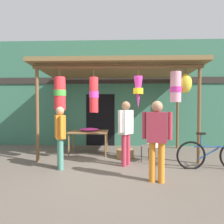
# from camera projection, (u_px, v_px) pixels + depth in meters

# --- Properties ---
(ground_plane) EXTENTS (30.00, 30.00, 0.00)m
(ground_plane) POSITION_uv_depth(u_px,v_px,m) (104.00, 165.00, 5.28)
(ground_plane) COLOR #60564C
(shop_facade) EXTENTS (11.67, 0.29, 4.08)m
(shop_facade) POSITION_uv_depth(u_px,v_px,m) (109.00, 93.00, 7.93)
(shop_facade) COLOR #387056
(shop_facade) RESTS_ON ground_plane
(market_stall_canopy) EXTENTS (4.88, 2.49, 2.83)m
(market_stall_canopy) POSITION_uv_depth(u_px,v_px,m) (118.00, 74.00, 6.23)
(market_stall_canopy) COLOR brown
(market_stall_canopy) RESTS_ON ground_plane
(display_table) EXTENTS (1.23, 0.81, 0.73)m
(display_table) POSITION_uv_depth(u_px,v_px,m) (89.00, 134.00, 6.49)
(display_table) COLOR brown
(display_table) RESTS_ON ground_plane
(flower_heap_on_table) EXTENTS (0.62, 0.43, 0.10)m
(flower_heap_on_table) POSITION_uv_depth(u_px,v_px,m) (90.00, 129.00, 6.53)
(flower_heap_on_table) COLOR #D13399
(flower_heap_on_table) RESTS_ON display_table
(folding_chair) EXTENTS (0.56, 0.56, 0.84)m
(folding_chair) POSITION_uv_depth(u_px,v_px,m) (153.00, 144.00, 5.50)
(folding_chair) COLOR beige
(folding_chair) RESTS_ON ground_plane
(wicker_basket_by_table) EXTENTS (0.50, 0.50, 0.26)m
(wicker_basket_by_table) POSITION_uv_depth(u_px,v_px,m) (125.00, 154.00, 5.97)
(wicker_basket_by_table) COLOR olive
(wicker_basket_by_table) RESTS_ON ground_plane
(parked_bicycle) EXTENTS (1.75, 0.44, 0.92)m
(parked_bicycle) POSITION_uv_depth(u_px,v_px,m) (212.00, 155.00, 4.91)
(parked_bicycle) COLOR black
(parked_bicycle) RESTS_ON ground_plane
(vendor_in_orange) EXTENTS (0.58, 0.30, 1.65)m
(vendor_in_orange) POSITION_uv_depth(u_px,v_px,m) (157.00, 134.00, 4.06)
(vendor_in_orange) COLOR orange
(vendor_in_orange) RESTS_ON ground_plane
(customer_foreground) EXTENTS (0.41, 0.51, 1.66)m
(customer_foreground) POSITION_uv_depth(u_px,v_px,m) (126.00, 128.00, 5.20)
(customer_foreground) COLOR #B23347
(customer_foreground) RESTS_ON ground_plane
(shopper_by_bananas) EXTENTS (0.36, 0.55, 1.53)m
(shopper_by_bananas) POSITION_uv_depth(u_px,v_px,m) (60.00, 133.00, 4.94)
(shopper_by_bananas) COLOR #4C8E7A
(shopper_by_bananas) RESTS_ON ground_plane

